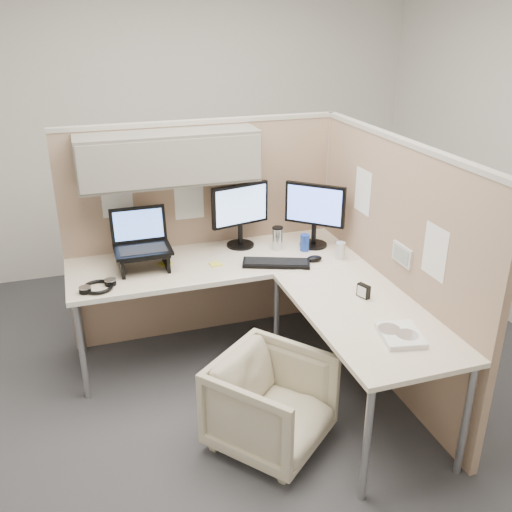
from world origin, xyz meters
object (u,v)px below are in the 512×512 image
object	(u,v)px
desk	(266,286)
keyboard	(276,263)
office_chair	(271,399)
monitor_left	(240,210)

from	to	relation	value
desk	keyboard	distance (m)	0.25
office_chair	monitor_left	distance (m)	1.44
desk	office_chair	world-z (taller)	desk
desk	keyboard	world-z (taller)	keyboard
office_chair	monitor_left	world-z (taller)	monitor_left
desk	monitor_left	distance (m)	0.68
keyboard	desk	bearing A→B (deg)	-104.46
office_chair	keyboard	size ratio (longest dim) A/B	1.33
office_chair	keyboard	distance (m)	1.00
desk	keyboard	bearing A→B (deg)	54.32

